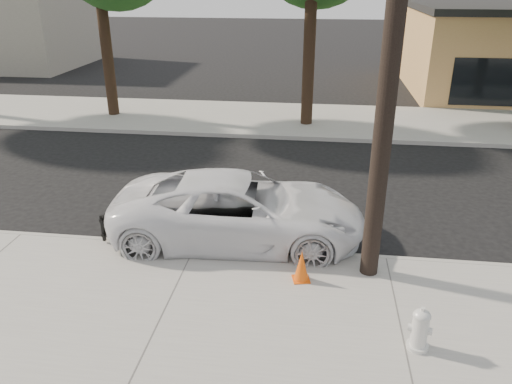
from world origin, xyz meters
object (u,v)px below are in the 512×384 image
fire_hydrant (420,330)px  utility_pole (394,28)px  police_cruiser (240,209)px  traffic_cone (301,266)px

fire_hydrant → utility_pole: bearing=117.8°
police_cruiser → fire_hydrant: size_ratio=7.81×
utility_pole → police_cruiser: (-2.74, 1.19, -3.94)m
utility_pole → fire_hydrant: (0.58, -2.11, -4.21)m
police_cruiser → traffic_cone: bearing=-141.9°
utility_pole → police_cruiser: size_ratio=1.65×
police_cruiser → utility_pole: bearing=-116.6°
fire_hydrant → traffic_cone: fire_hydrant is taller
fire_hydrant → traffic_cone: (-1.88, 1.66, -0.04)m
police_cruiser → fire_hydrant: police_cruiser is taller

